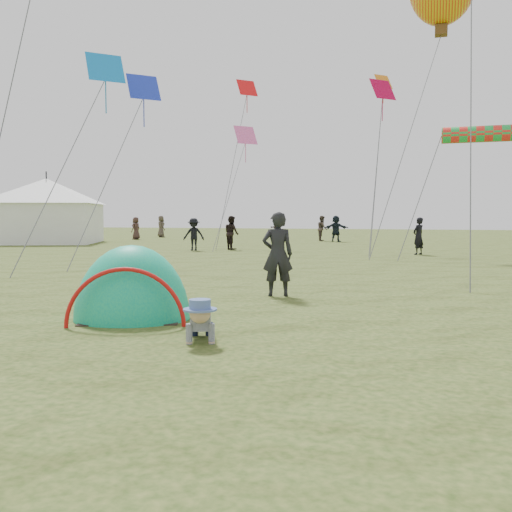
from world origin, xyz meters
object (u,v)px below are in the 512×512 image
(event_marquee, at_px, (47,209))
(crawling_toddler, at_px, (201,319))
(popup_tent, at_px, (132,319))
(standing_adult, at_px, (278,254))

(event_marquee, bearing_deg, crawling_toddler, -71.62)
(popup_tent, bearing_deg, crawling_toddler, -55.81)
(crawling_toddler, bearing_deg, event_marquee, 110.02)
(crawling_toddler, relative_size, event_marquee, 0.13)
(standing_adult, height_order, event_marquee, event_marquee)
(standing_adult, relative_size, event_marquee, 0.28)
(event_marquee, bearing_deg, standing_adult, -65.67)
(standing_adult, xyz_separation_m, event_marquee, (-20.36, 18.92, 1.29))
(event_marquee, bearing_deg, popup_tent, -72.63)
(standing_adult, bearing_deg, crawling_toddler, 72.14)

